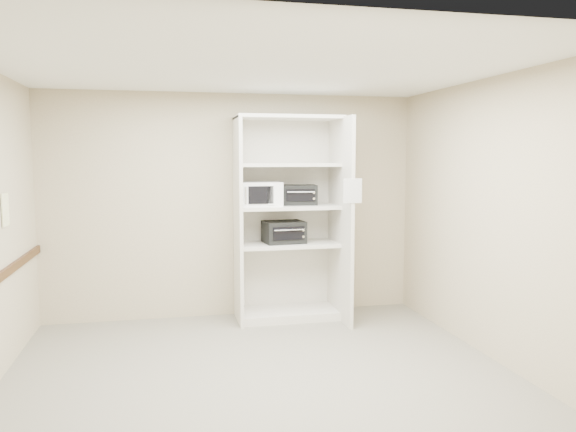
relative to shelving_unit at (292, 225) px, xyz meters
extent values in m
cube|color=slate|center=(-0.67, -1.70, -1.13)|extent=(4.50, 4.00, 0.01)
cube|color=white|center=(-0.67, -1.70, 1.57)|extent=(4.50, 4.00, 0.01)
cube|color=#BCAF91|center=(-0.67, 0.30, 0.22)|extent=(4.50, 0.02, 2.70)
cube|color=#BCAF91|center=(-0.67, -3.70, 0.22)|extent=(4.50, 0.02, 2.70)
cube|color=#BCAF91|center=(1.58, -1.70, 0.22)|extent=(0.02, 4.00, 2.70)
cube|color=silver|center=(-0.65, -0.02, 0.07)|extent=(0.04, 0.60, 2.40)
cube|color=silver|center=(0.55, -0.17, 0.07)|extent=(0.04, 0.90, 2.40)
cube|color=silver|center=(-0.05, 0.28, 0.07)|extent=(1.24, 0.02, 2.40)
cube|color=silver|center=(-0.05, 0.00, -1.08)|extent=(1.16, 0.56, 0.10)
cube|color=silver|center=(-0.05, 0.00, -0.23)|extent=(1.16, 0.56, 0.04)
cube|color=silver|center=(-0.05, 0.00, 0.22)|extent=(1.16, 0.56, 0.04)
cube|color=silver|center=(-0.05, 0.00, 0.72)|extent=(1.16, 0.56, 0.04)
cube|color=silver|center=(-0.05, 0.00, 1.27)|extent=(1.24, 0.60, 0.04)
cube|color=white|center=(-0.38, -0.02, 0.38)|extent=(0.47, 0.36, 0.28)
cube|color=black|center=(0.10, 0.05, 0.36)|extent=(0.44, 0.35, 0.24)
cube|color=black|center=(-0.10, 0.00, -0.08)|extent=(0.50, 0.40, 0.26)
cube|color=white|center=(0.55, -0.63, 0.44)|extent=(0.21, 0.01, 0.26)
cube|color=white|center=(-2.90, -0.95, 0.33)|extent=(0.01, 0.22, 0.30)
camera|label=1|loc=(-1.47, -6.49, 0.81)|focal=35.00mm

